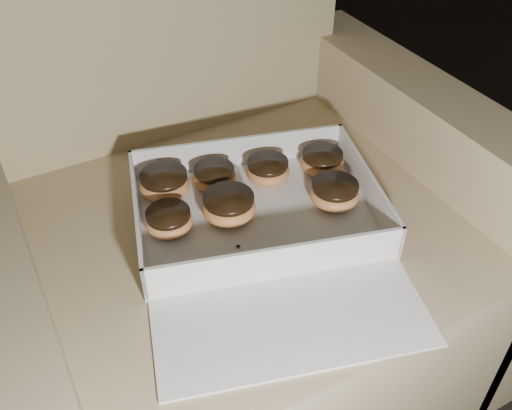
% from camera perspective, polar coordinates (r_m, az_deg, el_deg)
% --- Properties ---
extents(armchair, '(0.93, 0.79, 0.97)m').
position_cam_1_polar(armchair, '(1.13, -3.01, -4.01)').
color(armchair, tan).
rests_on(armchair, floor).
extents(bakery_box, '(0.51, 0.56, 0.07)m').
position_cam_1_polar(bakery_box, '(0.95, 0.77, -2.26)').
color(bakery_box, silver).
rests_on(bakery_box, armchair).
extents(donut_a, '(0.09, 0.09, 0.05)m').
position_cam_1_polar(donut_a, '(0.96, -2.73, -0.09)').
color(donut_a, '#CD8947').
rests_on(donut_a, bakery_box).
extents(donut_b, '(0.09, 0.09, 0.04)m').
position_cam_1_polar(donut_b, '(1.00, 7.86, 1.21)').
color(donut_b, '#CD8947').
rests_on(donut_b, bakery_box).
extents(donut_c, '(0.08, 0.08, 0.04)m').
position_cam_1_polar(donut_c, '(1.08, 6.60, 4.39)').
color(donut_c, '#CD8947').
rests_on(donut_c, bakery_box).
extents(donut_d, '(0.08, 0.08, 0.04)m').
position_cam_1_polar(donut_d, '(1.04, -4.19, 2.90)').
color(donut_d, '#CD8947').
rests_on(donut_d, bakery_box).
extents(donut_e, '(0.08, 0.08, 0.04)m').
position_cam_1_polar(donut_e, '(0.95, -8.71, -1.52)').
color(donut_e, '#CD8947').
rests_on(donut_e, bakery_box).
extents(donut_f, '(0.08, 0.08, 0.04)m').
position_cam_1_polar(donut_f, '(1.05, 1.18, 3.56)').
color(donut_f, '#CD8947').
rests_on(donut_f, bakery_box).
extents(donut_g, '(0.09, 0.09, 0.05)m').
position_cam_1_polar(donut_g, '(1.03, -9.14, 2.18)').
color(donut_g, '#CD8947').
rests_on(donut_g, bakery_box).
extents(crumb_a, '(0.01, 0.01, 0.00)m').
position_cam_1_polar(crumb_a, '(0.92, -1.80, -4.14)').
color(crumb_a, black).
rests_on(crumb_a, bakery_box).
extents(crumb_b, '(0.01, 0.01, 0.00)m').
position_cam_1_polar(crumb_b, '(0.88, -9.30, -7.99)').
color(crumb_b, black).
rests_on(crumb_b, bakery_box).
extents(crumb_c, '(0.01, 0.01, 0.00)m').
position_cam_1_polar(crumb_c, '(0.97, -1.24, -1.52)').
color(crumb_c, black).
rests_on(crumb_c, bakery_box).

